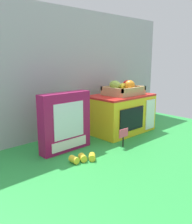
{
  "coord_description": "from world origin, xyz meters",
  "views": [
    {
      "loc": [
        -0.98,
        -1.01,
        0.47
      ],
      "look_at": [
        -0.04,
        -0.01,
        0.17
      ],
      "focal_mm": 39.16,
      "sensor_mm": 36.0,
      "label": 1
    }
  ],
  "objects_px": {
    "toy_microwave": "(121,113)",
    "price_sign": "(123,135)",
    "cookie_set_box": "(65,122)",
    "food_groups_crate": "(123,89)",
    "loose_toy_banana": "(83,158)"
  },
  "relations": [
    {
      "from": "toy_microwave",
      "to": "price_sign",
      "type": "height_order",
      "value": "toy_microwave"
    },
    {
      "from": "toy_microwave",
      "to": "cookie_set_box",
      "type": "distance_m",
      "value": 0.46
    },
    {
      "from": "toy_microwave",
      "to": "price_sign",
      "type": "relative_size",
      "value": 4.1
    },
    {
      "from": "food_groups_crate",
      "to": "loose_toy_banana",
      "type": "distance_m",
      "value": 0.61
    },
    {
      "from": "food_groups_crate",
      "to": "cookie_set_box",
      "type": "xyz_separation_m",
      "value": [
        -0.48,
        -0.03,
        -0.12
      ]
    },
    {
      "from": "cookie_set_box",
      "to": "price_sign",
      "type": "relative_size",
      "value": 3.02
    },
    {
      "from": "cookie_set_box",
      "to": "loose_toy_banana",
      "type": "relative_size",
      "value": 2.42
    },
    {
      "from": "price_sign",
      "to": "loose_toy_banana",
      "type": "relative_size",
      "value": 0.8
    },
    {
      "from": "food_groups_crate",
      "to": "price_sign",
      "type": "bearing_deg",
      "value": -138.47
    },
    {
      "from": "toy_microwave",
      "to": "loose_toy_banana",
      "type": "bearing_deg",
      "value": -158.05
    },
    {
      "from": "food_groups_crate",
      "to": "toy_microwave",
      "type": "bearing_deg",
      "value": -176.8
    },
    {
      "from": "toy_microwave",
      "to": "loose_toy_banana",
      "type": "relative_size",
      "value": 3.29
    },
    {
      "from": "toy_microwave",
      "to": "food_groups_crate",
      "type": "height_order",
      "value": "food_groups_crate"
    },
    {
      "from": "toy_microwave",
      "to": "loose_toy_banana",
      "type": "xyz_separation_m",
      "value": [
        -0.49,
        -0.2,
        -0.1
      ]
    },
    {
      "from": "toy_microwave",
      "to": "loose_toy_banana",
      "type": "height_order",
      "value": "toy_microwave"
    }
  ]
}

